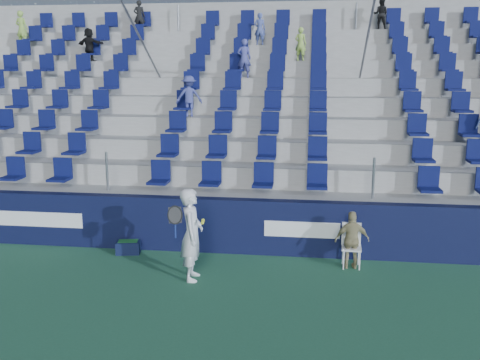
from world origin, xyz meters
name	(u,v)px	position (x,y,z in m)	size (l,w,h in m)	color
ground	(205,316)	(0.00, 0.00, 0.00)	(70.00, 70.00, 0.00)	#296143
sponsor_wall	(233,226)	(0.00, 3.15, 0.60)	(24.00, 0.32, 1.20)	black
grandstand	(257,130)	(0.00, 8.24, 2.13)	(24.00, 8.17, 6.63)	#A6A6A0
tennis_player	(192,234)	(-0.55, 1.51, 0.89)	(0.69, 0.69, 1.78)	silver
line_judge_chair	(351,242)	(2.51, 2.64, 0.51)	(0.41, 0.42, 0.89)	white
line_judge	(352,240)	(2.51, 2.50, 0.59)	(0.69, 0.29, 1.18)	tan
ball_bin	(128,246)	(-2.26, 2.75, 0.16)	(0.56, 0.42, 0.29)	#0E1534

